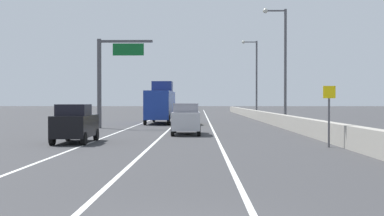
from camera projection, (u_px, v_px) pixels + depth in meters
The scene contains 14 objects.
ground_plane at pixel (197, 116), 71.28m from camera, with size 320.00×320.00×0.00m, color #38383A.
lane_stripe_left at pixel (154, 119), 62.37m from camera, with size 0.16×130.00×0.00m, color silver.
lane_stripe_center at pixel (181, 119), 62.32m from camera, with size 0.16×130.00×0.00m, color silver.
lane_stripe_right at pixel (208, 119), 62.26m from camera, with size 0.16×130.00×0.00m, color silver.
jersey_barrier_right at pixel (272, 119), 47.16m from camera, with size 0.60×120.00×1.10m, color #9E998E.
overhead_sign_gantry at pixel (108, 72), 39.84m from camera, with size 4.68×0.36×7.50m.
speed_advisory_sign at pixel (329, 111), 23.08m from camera, with size 0.60×0.11×3.00m.
lamp_post_right_near at pixel (384, 12), 20.12m from camera, with size 2.14×0.44×10.57m.
lamp_post_right_second at pixel (283, 59), 42.37m from camera, with size 2.14×0.44×10.57m.
lamp_post_right_third at pixel (255, 74), 64.61m from camera, with size 2.14×0.44×10.57m.
car_yellow_0 at pixel (187, 115), 45.74m from camera, with size 1.86×4.79×1.87m.
car_black_1 at pixel (75, 124), 25.69m from camera, with size 1.90×4.03×2.09m.
car_silver_2 at pixel (186, 119), 32.21m from camera, with size 1.96×4.53×2.11m.
box_truck at pixel (161, 104), 48.82m from camera, with size 2.60×8.84×4.38m.
Camera 1 is at (0.44, -7.26, 2.24)m, focal length 44.41 mm.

